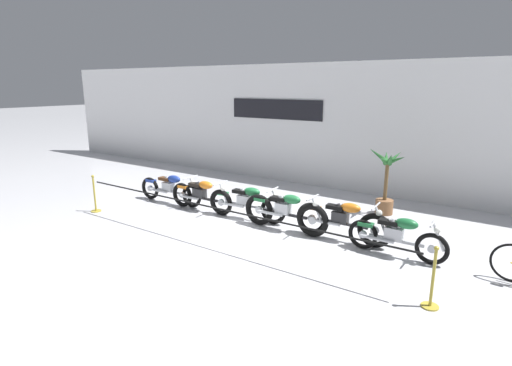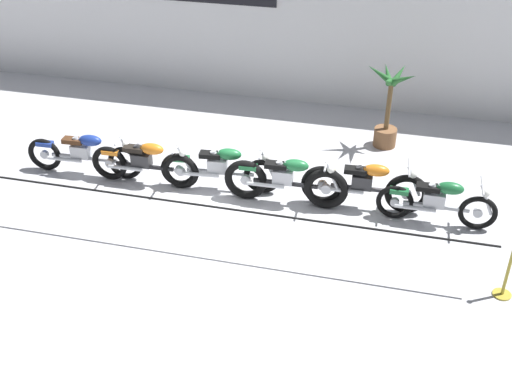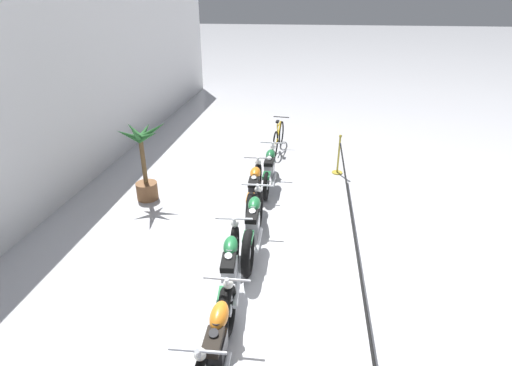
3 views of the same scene
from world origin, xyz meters
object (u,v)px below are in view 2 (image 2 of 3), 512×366
motorcycle_green_2 (221,168)px  motorcycle_orange_4 (365,185)px  motorcycle_blue_0 (84,153)px  motorcycle_green_3 (286,181)px  stanchion_mid_left (507,277)px  potted_palm_left_of_row (388,109)px  motorcycle_orange_1 (145,163)px  stanchion_far_left (140,205)px  motorcycle_green_5 (438,201)px

motorcycle_green_2 → motorcycle_orange_4: (2.68, 0.01, 0.02)m
motorcycle_blue_0 → motorcycle_green_3: (4.02, -0.08, 0.02)m
motorcycle_green_3 → stanchion_mid_left: 4.06m
motorcycle_green_3 → motorcycle_orange_4: size_ratio=1.00×
motorcycle_orange_4 → potted_palm_left_of_row: (0.21, 2.49, 0.39)m
motorcycle_orange_4 → potted_palm_left_of_row: size_ratio=1.23×
motorcycle_green_3 → motorcycle_green_2: bearing=172.4°
motorcycle_orange_1 → motorcycle_blue_0: bearing=177.8°
motorcycle_orange_4 → stanchion_far_left: stanchion_far_left is taller
motorcycle_green_2 → potted_palm_left_of_row: size_ratio=1.24×
motorcycle_green_2 → motorcycle_green_5: bearing=-2.6°
potted_palm_left_of_row → motorcycle_green_5: bearing=-68.5°
motorcycle_green_2 → motorcycle_orange_4: bearing=0.1°
motorcycle_green_2 → stanchion_mid_left: bearing=-20.5°
motorcycle_blue_0 → potted_palm_left_of_row: bearing=24.7°
motorcycle_orange_4 → motorcycle_green_5: 1.28m
motorcycle_orange_4 → stanchion_far_left: bearing=-151.9°
motorcycle_blue_0 → motorcycle_green_5: (6.69, -0.09, -0.00)m
motorcycle_orange_1 → motorcycle_green_3: 2.74m
potted_palm_left_of_row → motorcycle_orange_1: bearing=-148.8°
motorcycle_green_5 → stanchion_far_left: stanchion_far_left is taller
motorcycle_green_5 → potted_palm_left_of_row: 2.91m
motorcycle_blue_0 → potted_palm_left_of_row: 6.22m
motorcycle_orange_1 → stanchion_far_left: (0.65, -1.72, 0.26)m
motorcycle_green_2 → stanchion_far_left: 2.05m
motorcycle_orange_1 → motorcycle_orange_4: motorcycle_orange_4 is taller
stanchion_far_left → motorcycle_green_2: bearing=66.3°
motorcycle_green_2 → stanchion_far_left: size_ratio=0.26×
stanchion_mid_left → potted_palm_left_of_row: bearing=115.5°
stanchion_far_left → motorcycle_green_5: bearing=19.4°
motorcycle_blue_0 → stanchion_far_left: (1.93, -1.77, 0.26)m
motorcycle_orange_1 → motorcycle_orange_4: (4.15, 0.14, 0.02)m
motorcycle_green_5 → stanchion_far_left: (-4.77, -1.68, 0.26)m
motorcycle_green_5 → potted_palm_left_of_row: (-1.06, 2.68, 0.41)m
motorcycle_green_5 → stanchion_mid_left: size_ratio=1.95×
motorcycle_orange_4 → motorcycle_green_5: size_ratio=1.11×
motorcycle_orange_4 → stanchion_far_left: (-3.50, -1.87, 0.24)m
motorcycle_green_5 → potted_palm_left_of_row: bearing=111.5°
motorcycle_orange_1 → stanchion_mid_left: 6.66m
stanchion_far_left → potted_palm_left_of_row: bearing=49.6°
motorcycle_green_3 → motorcycle_orange_4: 1.41m
motorcycle_orange_4 → motorcycle_green_2: bearing=-179.9°
motorcycle_orange_4 → potted_palm_left_of_row: potted_palm_left_of_row is taller
motorcycle_orange_4 → motorcycle_green_5: motorcycle_orange_4 is taller
motorcycle_orange_1 → potted_palm_left_of_row: potted_palm_left_of_row is taller
motorcycle_green_3 → motorcycle_orange_4: bearing=7.2°
motorcycle_green_3 → potted_palm_left_of_row: (1.61, 2.67, 0.39)m
motorcycle_green_2 → motorcycle_green_3: (1.28, -0.17, 0.02)m
motorcycle_orange_4 → motorcycle_orange_1: bearing=-178.0°
motorcycle_orange_1 → potted_palm_left_of_row: bearing=31.2°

